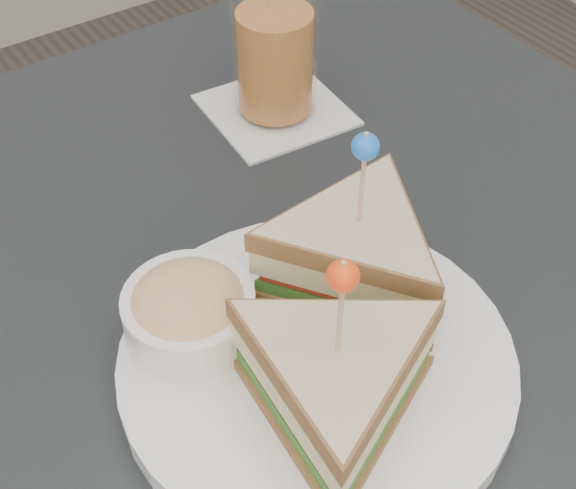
{
  "coord_description": "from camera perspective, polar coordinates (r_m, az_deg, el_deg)",
  "views": [
    {
      "loc": [
        -0.21,
        -0.3,
        1.18
      ],
      "look_at": [
        0.01,
        0.01,
        0.8
      ],
      "focal_mm": 50.0,
      "sensor_mm": 36.0,
      "label": 1
    }
  ],
  "objects": [
    {
      "name": "table",
      "position": [
        0.62,
        -0.24,
        -9.13
      ],
      "size": [
        0.8,
        0.8,
        0.75
      ],
      "color": "black",
      "rests_on": "ground"
    },
    {
      "name": "plate_meal",
      "position": [
        0.5,
        2.58,
        -5.73
      ],
      "size": [
        0.3,
        0.28,
        0.15
      ],
      "rotation": [
        0.0,
        0.0,
        -0.09
      ],
      "color": "white",
      "rests_on": "table"
    },
    {
      "name": "drink_set",
      "position": [
        0.7,
        -0.94,
        13.82
      ],
      "size": [
        0.13,
        0.13,
        0.15
      ],
      "rotation": [
        0.0,
        0.0,
        -0.08
      ],
      "color": "white",
      "rests_on": "table"
    }
  ]
}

